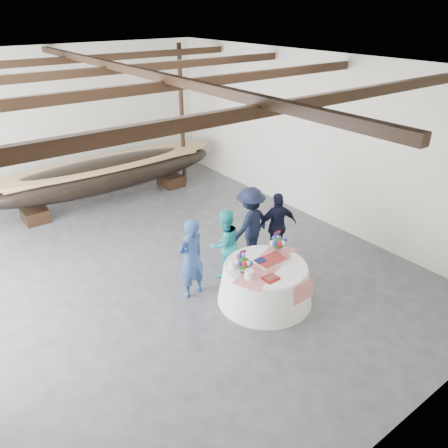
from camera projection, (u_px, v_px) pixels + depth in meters
floor at (156, 266)px, 10.32m from camera, size 10.00×12.00×0.01m
wall_back at (56, 122)px, 13.58m from camera, size 10.00×0.02×4.50m
wall_front at (398, 323)px, 5.04m from camera, size 10.00×0.02×4.50m
wall_right at (310, 138)px, 12.00m from camera, size 0.02×12.00×4.50m
ceiling at (139, 65)px, 8.29m from camera, size 10.00×12.00×0.01m
pavilion_structure at (125, 87)px, 9.04m from camera, size 9.80×11.76×4.50m
longboat_display at (106, 174)px, 13.31m from camera, size 7.47×1.49×1.40m
banquet_table at (265, 283)px, 8.97m from camera, size 1.96×1.96×0.84m
tabletop_items at (261, 257)px, 8.78m from camera, size 1.89×1.19×0.40m
guest_woman_blue at (191, 258)px, 8.95m from camera, size 0.70×0.52×1.77m
guest_woman_teal at (225, 244)px, 9.65m from camera, size 0.78×0.61×1.60m
guest_man_left at (250, 225)px, 10.22m from camera, size 1.30×0.89×1.85m
guest_man_right at (278, 226)px, 10.38m from camera, size 1.05×0.72×1.65m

